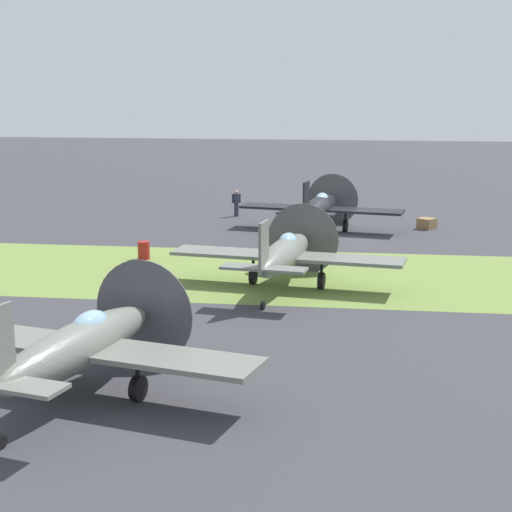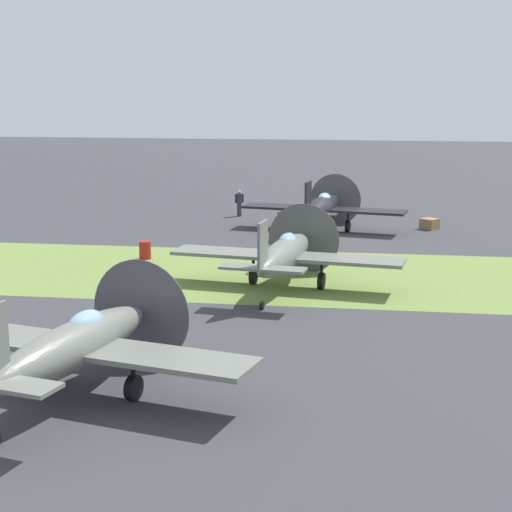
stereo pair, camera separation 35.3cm
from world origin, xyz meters
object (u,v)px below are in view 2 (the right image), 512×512
object	(u,v)px
airplane_trail	(77,344)
ground_crew_chief	(239,203)
airplane_lead	(322,207)
supply_crate	(429,224)
fuel_drum	(145,250)
airplane_wingman	(285,254)

from	to	relation	value
airplane_trail	ground_crew_chief	size ratio (longest dim) A/B	6.04
ground_crew_chief	airplane_lead	bearing A→B (deg)	-72.13
airplane_trail	ground_crew_chief	world-z (taller)	airplane_trail
airplane_trail	supply_crate	world-z (taller)	airplane_trail
airplane_trail	supply_crate	size ratio (longest dim) A/B	11.62
fuel_drum	supply_crate	world-z (taller)	fuel_drum
airplane_lead	fuel_drum	distance (m)	12.31
airplane_lead	airplane_wingman	xyz separation A→B (m)	(-0.66, -14.10, 0.06)
airplane_trail	fuel_drum	bearing A→B (deg)	113.97
airplane_lead	airplane_wingman	distance (m)	14.12
fuel_drum	airplane_lead	bearing A→B (deg)	47.63
airplane_lead	supply_crate	distance (m)	6.70
airplane_wingman	supply_crate	world-z (taller)	airplane_wingman
airplane_trail	ground_crew_chief	xyz separation A→B (m)	(-0.78, 32.46, -0.64)
fuel_drum	airplane_wingman	bearing A→B (deg)	-33.48
airplane_wingman	airplane_lead	bearing A→B (deg)	95.64
airplane_trail	ground_crew_chief	bearing A→B (deg)	105.35
ground_crew_chief	fuel_drum	bearing A→B (deg)	-131.53
airplane_lead	supply_crate	world-z (taller)	airplane_lead
airplane_lead	fuel_drum	size ratio (longest dim) A/B	10.97
airplane_trail	fuel_drum	distance (m)	18.74
ground_crew_chief	fuel_drum	size ratio (longest dim) A/B	1.92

